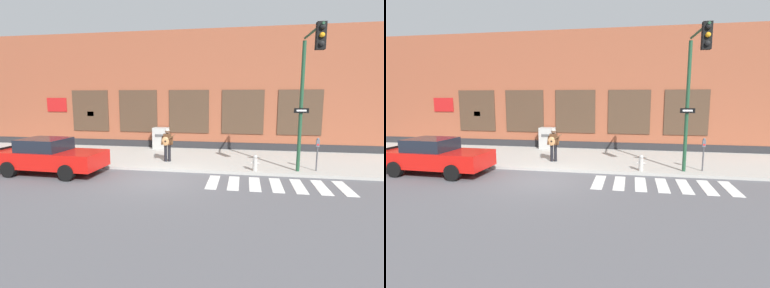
# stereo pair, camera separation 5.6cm
# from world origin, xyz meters

# --- Properties ---
(ground_plane) EXTENTS (160.00, 160.00, 0.00)m
(ground_plane) POSITION_xyz_m (0.00, 0.00, 0.00)
(ground_plane) COLOR #56565B
(sidewalk) EXTENTS (28.00, 5.58, 0.13)m
(sidewalk) POSITION_xyz_m (0.00, 4.14, 0.06)
(sidewalk) COLOR #ADAAA3
(sidewalk) RESTS_ON ground
(building_backdrop) EXTENTS (28.00, 4.06, 7.24)m
(building_backdrop) POSITION_xyz_m (-0.00, 8.93, 3.61)
(building_backdrop) COLOR brown
(building_backdrop) RESTS_ON ground
(crosswalk) EXTENTS (5.20, 1.90, 0.01)m
(crosswalk) POSITION_xyz_m (4.62, 0.05, 0.01)
(crosswalk) COLOR silver
(crosswalk) RESTS_ON ground
(red_car) EXTENTS (4.66, 2.10, 1.53)m
(red_car) POSITION_xyz_m (-4.83, 0.15, 0.77)
(red_car) COLOR red
(red_car) RESTS_ON ground
(busker) EXTENTS (0.76, 0.60, 1.64)m
(busker) POSITION_xyz_m (-0.33, 2.86, 1.06)
(busker) COLOR black
(busker) RESTS_ON sidewalk
(traffic_light) EXTENTS (0.60, 2.62, 5.59)m
(traffic_light) POSITION_xyz_m (5.73, 1.03, 3.94)
(traffic_light) COLOR #1E472D
(traffic_light) RESTS_ON sidewalk
(parking_meter) EXTENTS (0.13, 0.11, 1.44)m
(parking_meter) POSITION_xyz_m (6.49, 2.13, 1.07)
(parking_meter) COLOR #47474C
(parking_meter) RESTS_ON sidewalk
(utility_box) EXTENTS (0.91, 0.71, 1.30)m
(utility_box) POSITION_xyz_m (-1.68, 6.48, 0.77)
(utility_box) COLOR #ADADA8
(utility_box) RESTS_ON sidewalk
(fire_hydrant) EXTENTS (0.38, 0.20, 0.70)m
(fire_hydrant) POSITION_xyz_m (3.88, 1.70, 0.47)
(fire_hydrant) COLOR #B2ADA8
(fire_hydrant) RESTS_ON sidewalk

